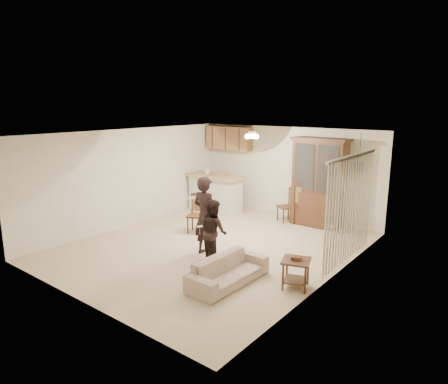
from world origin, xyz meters
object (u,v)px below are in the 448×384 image
Objects in this scene: chair_hutch_right at (303,211)px; chair_bar at (197,222)px; sofa at (229,264)px; adult at (205,213)px; chair_hutch_left at (286,212)px; china_hutch at (319,183)px; child at (213,230)px; side_table at (296,273)px.

chair_bar is at bearing 31.75° from chair_hutch_right.
sofa is 4.19m from chair_hutch_right.
adult is 1.98× the size of chair_hutch_left.
chair_hutch_right is at bearing -178.43° from china_hutch.
chair_hutch_left is (-0.83, -0.17, -0.87)m from china_hutch.
chair_hutch_left is at bearing 36.11° from chair_bar.
child reaches higher than chair_hutch_right.
china_hutch is 2.40× the size of chair_bar.
china_hutch reaches higher than chair_hutch_left.
child reaches higher than side_table.
chair_hutch_right is at bearing 115.53° from side_table.
sofa is 1.17m from side_table.
sofa is at bearing -150.75° from side_table.
sofa is at bearing 166.61° from child.
adult is at bearing -64.43° from chair_bar.
sofa is 1.97× the size of chair_bar.
chair_hutch_left is (1.28, 2.17, -0.01)m from chair_bar.
china_hutch is 3.89m from side_table.
chair_hutch_left is at bearing -168.21° from china_hutch.
adult is 1.33× the size of child.
child is 1.42× the size of chair_bar.
side_table is 3.94m from chair_hutch_right.
chair_bar is at bearing -37.62° from adult.
chair_bar is at bearing 54.12° from sofa.
adult is at bearing -105.58° from china_hutch.
side_table is at bearing 93.29° from chair_hutch_right.
china_hutch reaches higher than chair_hutch_right.
chair_hutch_left reaches higher than sofa.
sofa is 1.55m from adult.
child is 3.57m from chair_hutch_right.
adult reaches higher than chair_bar.
adult is at bearing -59.83° from chair_hutch_left.
child is at bearing 65.37° from chair_hutch_right.
side_table is at bearing -25.74° from chair_hutch_left.
adult reaches higher than side_table.
side_table is at bearing -158.55° from child.
china_hutch is 2.01× the size of chair_hutch_right.
chair_hutch_right is at bearing 30.64° from chair_bar.
adult is at bearing -6.84° from child.
chair_hutch_right is at bearing 53.53° from chair_hutch_left.
child is at bearing -98.69° from china_hutch.
adult is 1.66m from chair_bar.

